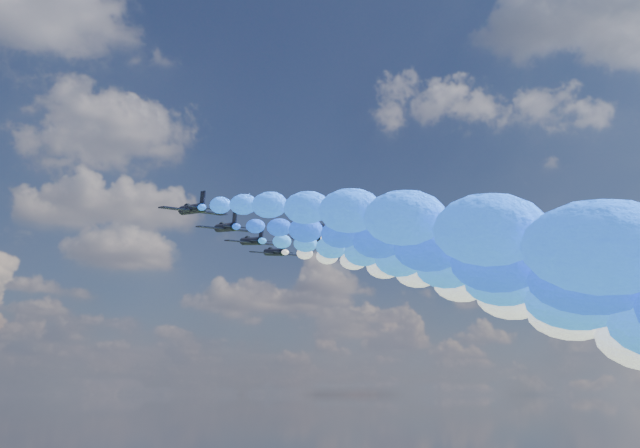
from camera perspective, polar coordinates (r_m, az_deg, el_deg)
name	(u,v)px	position (r m, az deg, el deg)	size (l,w,h in m)	color
jet_0	(192,209)	(110.87, -9.72, 1.11)	(9.58, 12.85, 2.83)	black
trail_0	(442,256)	(49.59, 9.28, -2.41)	(6.41, 123.22, 39.70)	#1B5DFF
jet_1	(226,227)	(122.14, -7.18, -0.27)	(9.58, 12.85, 2.83)	black
trail_1	(461,283)	(62.07, 10.66, -4.44)	(6.41, 123.22, 39.70)	blue
jet_2	(252,241)	(132.54, -5.21, -1.31)	(9.58, 12.85, 2.83)	black
trail_2	(473,300)	(73.44, 11.58, -5.68)	(6.41, 123.22, 39.70)	blue
jet_3	(311,239)	(130.04, -0.70, -1.14)	(9.58, 12.85, 2.83)	black
trail_3	(590,297)	(74.34, 19.83, -5.26)	(6.41, 123.22, 39.70)	white
jet_4	(275,252)	(142.51, -3.48, -2.15)	(9.58, 12.85, 2.83)	black
trail_4	(485,312)	(84.30, 12.46, -6.54)	(6.41, 123.22, 39.70)	silver
jet_5	(343,248)	(138.01, 1.76, -1.82)	(9.58, 12.85, 2.83)	black
trail_5	(619,307)	(83.90, 21.76, -5.90)	(6.41, 123.22, 39.70)	red
jet_6	(406,245)	(136.42, 6.55, -1.61)	(9.58, 12.85, 2.83)	black
jet_7	(477,240)	(133.68, 11.87, -1.18)	(9.58, 12.85, 2.83)	black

